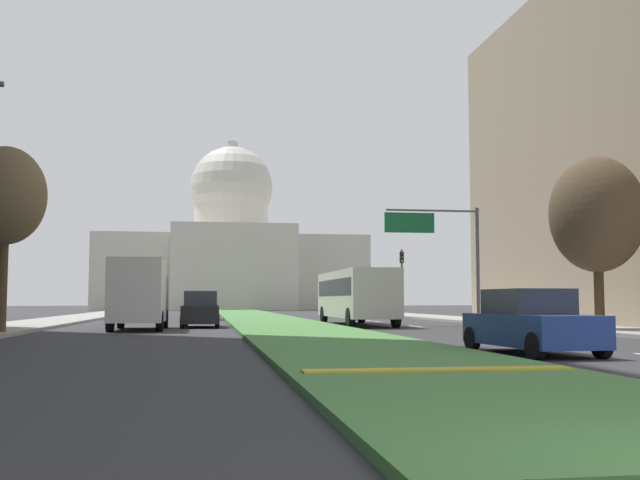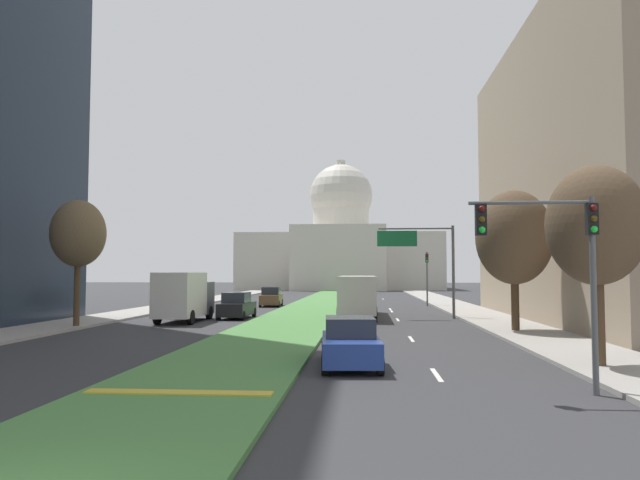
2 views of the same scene
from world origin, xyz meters
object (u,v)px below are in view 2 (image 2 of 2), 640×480
object	(u,v)px
city_bus	(358,292)
street_tree_right_mid	(514,238)
street_tree_right_near	(596,226)
sedan_midblock	(237,306)
sedan_lead_stopped	(350,343)
capitol_building	(341,249)
traffic_light_far_right	(427,271)
street_tree_left_mid	(78,234)
box_truck_delivery	(184,296)
sedan_distant	(271,297)
traffic_light_near_right	(560,250)
overhead_guide_sign	(424,252)

from	to	relation	value
city_bus	street_tree_right_mid	bearing A→B (deg)	-51.47
street_tree_right_near	sedan_midblock	distance (m)	26.60
sedan_lead_stopped	capitol_building	bearing A→B (deg)	92.49
street_tree_right_mid	sedan_lead_stopped	distance (m)	15.06
traffic_light_far_right	city_bus	distance (m)	15.76
street_tree_right_near	sedan_lead_stopped	size ratio (longest dim) A/B	1.52
street_tree_left_mid	box_truck_delivery	distance (m)	7.74
street_tree_right_near	street_tree_left_mid	xyz separation A→B (m)	(-24.19, 12.46, 0.69)
street_tree_right_near	street_tree_left_mid	world-z (taller)	street_tree_left_mid
street_tree_right_near	sedan_distant	bearing A→B (deg)	115.19
traffic_light_far_right	street_tree_left_mid	xyz separation A→B (m)	(-22.49, -24.22, 2.11)
capitol_building	sedan_lead_stopped	size ratio (longest dim) A/B	8.67
traffic_light_near_right	traffic_light_far_right	world-z (taller)	same
capitol_building	box_truck_delivery	xyz separation A→B (m)	(-7.01, -79.31, -6.26)
capitol_building	street_tree_left_mid	size ratio (longest dim) A/B	5.24
capitol_building	sedan_distant	xyz separation A→B (m)	(-4.16, -61.38, -7.08)
traffic_light_far_right	city_bus	bearing A→B (deg)	-114.47
traffic_light_near_right	traffic_light_far_right	distance (m)	40.84
city_bus	street_tree_left_mid	bearing A→B (deg)	-148.14
traffic_light_far_right	overhead_guide_sign	bearing A→B (deg)	-96.65
traffic_light_far_right	sedan_lead_stopped	world-z (taller)	traffic_light_far_right
traffic_light_far_right	sedan_distant	bearing A→B (deg)	-174.27
sedan_lead_stopped	street_tree_right_near	bearing A→B (deg)	-0.56
overhead_guide_sign	city_bus	distance (m)	5.61
street_tree_right_mid	sedan_midblock	xyz separation A→B (m)	(-16.89, 8.64, -4.21)
sedan_distant	street_tree_right_near	bearing A→B (deg)	-64.81
overhead_guide_sign	city_bus	world-z (taller)	overhead_guide_sign
traffic_light_near_right	street_tree_left_mid	distance (m)	27.34
street_tree_right_near	box_truck_delivery	distance (m)	26.15
street_tree_right_mid	street_tree_right_near	bearing A→B (deg)	-91.38
street_tree_left_mid	street_tree_right_mid	bearing A→B (deg)	-1.62
traffic_light_near_right	street_tree_right_mid	xyz separation A→B (m)	(2.82, 15.92, 1.26)
traffic_light_near_right	box_truck_delivery	xyz separation A→B (m)	(-16.87, 21.41, -2.12)
sedan_midblock	sedan_distant	distance (m)	14.78
traffic_light_far_right	sedan_midblock	bearing A→B (deg)	-132.50
traffic_light_near_right	street_tree_left_mid	xyz separation A→B (m)	(-21.65, 16.61, 1.62)
sedan_lead_stopped	sedan_midblock	xyz separation A→B (m)	(-8.41, 20.33, 0.07)
sedan_midblock	sedan_lead_stopped	bearing A→B (deg)	-67.52
street_tree_right_mid	sedan_lead_stopped	bearing A→B (deg)	-125.93
overhead_guide_sign	sedan_distant	world-z (taller)	overhead_guide_sign
capitol_building	street_tree_right_near	bearing A→B (deg)	-82.69
sedan_distant	city_bus	xyz separation A→B (m)	(8.37, -12.78, 0.91)
box_truck_delivery	city_bus	bearing A→B (deg)	24.64
street_tree_right_mid	sedan_lead_stopped	xyz separation A→B (m)	(-8.47, -11.69, -4.27)
traffic_light_far_right	street_tree_right_near	size ratio (longest dim) A/B	0.77
sedan_lead_stopped	city_bus	xyz separation A→B (m)	(0.00, 22.33, 0.99)
city_bus	sedan_distant	bearing A→B (deg)	123.21
traffic_light_near_right	city_bus	xyz separation A→B (m)	(-5.65, 26.55, -2.03)
sedan_distant	city_bus	distance (m)	15.31
sedan_lead_stopped	sedan_distant	world-z (taller)	sedan_distant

